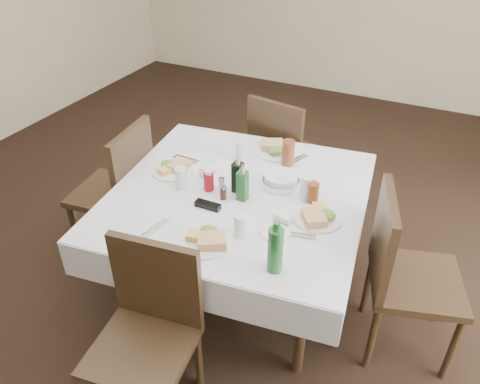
{
  "coord_description": "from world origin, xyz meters",
  "views": [
    {
      "loc": [
        1.23,
        -2.27,
        2.33
      ],
      "look_at": [
        0.25,
        -0.23,
        0.8
      ],
      "focal_mm": 35.0,
      "sensor_mm": 36.0,
      "label": 1
    }
  ],
  "objects_px": {
    "chair_east": "(400,268)",
    "oil_cruet_dark": "(238,176)",
    "bread_basket": "(281,180)",
    "water_e": "(307,188)",
    "chair_west": "(121,185)",
    "water_s": "(240,226)",
    "ketchup_bottle": "(209,181)",
    "dining_table": "(238,202)",
    "water_w": "(181,178)",
    "chair_north": "(281,148)",
    "oil_cruet_green": "(242,184)",
    "coffee_mug": "(205,172)",
    "chair_south": "(149,323)",
    "water_n": "(241,150)",
    "green_bottle": "(275,249)"
  },
  "relations": [
    {
      "from": "dining_table",
      "to": "chair_east",
      "type": "relative_size",
      "value": 1.62
    },
    {
      "from": "chair_east",
      "to": "oil_cruet_dark",
      "type": "distance_m",
      "value": 1.04
    },
    {
      "from": "dining_table",
      "to": "chair_north",
      "type": "height_order",
      "value": "chair_north"
    },
    {
      "from": "ketchup_bottle",
      "to": "green_bottle",
      "type": "height_order",
      "value": "green_bottle"
    },
    {
      "from": "water_e",
      "to": "water_w",
      "type": "height_order",
      "value": "water_e"
    },
    {
      "from": "water_e",
      "to": "oil_cruet_dark",
      "type": "xyz_separation_m",
      "value": [
        -0.39,
        -0.11,
        0.03
      ]
    },
    {
      "from": "water_s",
      "to": "water_e",
      "type": "xyz_separation_m",
      "value": [
        0.19,
        0.48,
        0.01
      ]
    },
    {
      "from": "coffee_mug",
      "to": "chair_west",
      "type": "bearing_deg",
      "value": -172.45
    },
    {
      "from": "chair_north",
      "to": "water_s",
      "type": "bearing_deg",
      "value": -77.96
    },
    {
      "from": "oil_cruet_dark",
      "to": "oil_cruet_green",
      "type": "xyz_separation_m",
      "value": [
        0.06,
        -0.06,
        -0.0
      ]
    },
    {
      "from": "water_s",
      "to": "coffee_mug",
      "type": "height_order",
      "value": "water_s"
    },
    {
      "from": "water_e",
      "to": "coffee_mug",
      "type": "distance_m",
      "value": 0.65
    },
    {
      "from": "chair_west",
      "to": "water_e",
      "type": "bearing_deg",
      "value": 6.35
    },
    {
      "from": "oil_cruet_green",
      "to": "green_bottle",
      "type": "relative_size",
      "value": 0.83
    },
    {
      "from": "chair_east",
      "to": "oil_cruet_dark",
      "type": "xyz_separation_m",
      "value": [
        -1.0,
        0.05,
        0.28
      ]
    },
    {
      "from": "chair_north",
      "to": "bread_basket",
      "type": "bearing_deg",
      "value": -69.44
    },
    {
      "from": "chair_north",
      "to": "water_s",
      "type": "height_order",
      "value": "chair_north"
    },
    {
      "from": "chair_west",
      "to": "water_w",
      "type": "relative_size",
      "value": 7.45
    },
    {
      "from": "chair_east",
      "to": "coffee_mug",
      "type": "bearing_deg",
      "value": 175.66
    },
    {
      "from": "dining_table",
      "to": "oil_cruet_dark",
      "type": "bearing_deg",
      "value": 125.02
    },
    {
      "from": "ketchup_bottle",
      "to": "green_bottle",
      "type": "bearing_deg",
      "value": -37.18
    },
    {
      "from": "oil_cruet_green",
      "to": "coffee_mug",
      "type": "xyz_separation_m",
      "value": [
        -0.31,
        0.11,
        -0.07
      ]
    },
    {
      "from": "chair_south",
      "to": "chair_north",
      "type": "bearing_deg",
      "value": 92.02
    },
    {
      "from": "water_s",
      "to": "ketchup_bottle",
      "type": "xyz_separation_m",
      "value": [
        -0.36,
        0.31,
        -0.0
      ]
    },
    {
      "from": "bread_basket",
      "to": "water_s",
      "type": "bearing_deg",
      "value": -91.12
    },
    {
      "from": "water_s",
      "to": "bread_basket",
      "type": "bearing_deg",
      "value": 88.88
    },
    {
      "from": "chair_west",
      "to": "coffee_mug",
      "type": "distance_m",
      "value": 0.67
    },
    {
      "from": "dining_table",
      "to": "green_bottle",
      "type": "bearing_deg",
      "value": -49.3
    },
    {
      "from": "oil_cruet_green",
      "to": "green_bottle",
      "type": "distance_m",
      "value": 0.61
    },
    {
      "from": "oil_cruet_green",
      "to": "coffee_mug",
      "type": "height_order",
      "value": "oil_cruet_green"
    },
    {
      "from": "water_s",
      "to": "ketchup_bottle",
      "type": "height_order",
      "value": "ketchup_bottle"
    },
    {
      "from": "dining_table",
      "to": "water_s",
      "type": "xyz_separation_m",
      "value": [
        0.19,
        -0.36,
        0.14
      ]
    },
    {
      "from": "water_n",
      "to": "water_e",
      "type": "relative_size",
      "value": 0.88
    },
    {
      "from": "water_w",
      "to": "water_s",
      "type": "bearing_deg",
      "value": -26.17
    },
    {
      "from": "bread_basket",
      "to": "coffee_mug",
      "type": "relative_size",
      "value": 1.88
    },
    {
      "from": "bread_basket",
      "to": "oil_cruet_dark",
      "type": "xyz_separation_m",
      "value": [
        -0.21,
        -0.17,
        0.07
      ]
    },
    {
      "from": "dining_table",
      "to": "oil_cruet_green",
      "type": "xyz_separation_m",
      "value": [
        0.05,
        -0.05,
        0.17
      ]
    },
    {
      "from": "oil_cruet_dark",
      "to": "water_e",
      "type": "bearing_deg",
      "value": 15.35
    },
    {
      "from": "chair_south",
      "to": "oil_cruet_green",
      "type": "xyz_separation_m",
      "value": [
        0.08,
        0.87,
        0.31
      ]
    },
    {
      "from": "chair_south",
      "to": "water_n",
      "type": "distance_m",
      "value": 1.32
    },
    {
      "from": "chair_west",
      "to": "water_s",
      "type": "xyz_separation_m",
      "value": [
        1.07,
        -0.34,
        0.25
      ]
    },
    {
      "from": "chair_east",
      "to": "water_w",
      "type": "height_order",
      "value": "chair_east"
    },
    {
      "from": "oil_cruet_green",
      "to": "coffee_mug",
      "type": "relative_size",
      "value": 1.97
    },
    {
      "from": "water_e",
      "to": "coffee_mug",
      "type": "bearing_deg",
      "value": -174.83
    },
    {
      "from": "dining_table",
      "to": "water_e",
      "type": "bearing_deg",
      "value": 17.06
    },
    {
      "from": "chair_east",
      "to": "chair_south",
      "type": "bearing_deg",
      "value": -138.91
    },
    {
      "from": "coffee_mug",
      "to": "water_e",
      "type": "bearing_deg",
      "value": 5.17
    },
    {
      "from": "bread_basket",
      "to": "oil_cruet_dark",
      "type": "height_order",
      "value": "oil_cruet_dark"
    },
    {
      "from": "chair_north",
      "to": "chair_east",
      "type": "distance_m",
      "value": 1.47
    },
    {
      "from": "green_bottle",
      "to": "water_n",
      "type": "bearing_deg",
      "value": 124.21
    }
  ]
}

